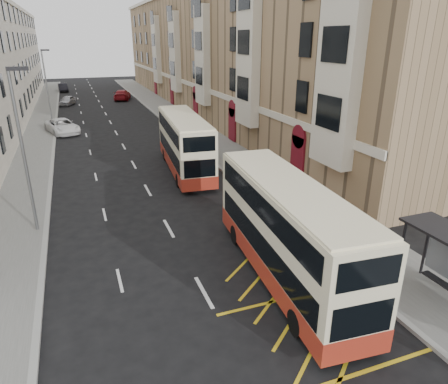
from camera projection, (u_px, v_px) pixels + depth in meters
name	position (u px, v px, depth m)	size (l,w,h in m)	color
ground	(244.00, 365.00, 12.18)	(200.00, 200.00, 0.00)	black
pavement_right	(200.00, 134.00, 40.96)	(4.00, 120.00, 0.15)	#60605C
pavement_left	(36.00, 148.00, 35.88)	(3.00, 120.00, 0.15)	#60605C
kerb_right	(181.00, 136.00, 40.30)	(0.25, 120.00, 0.15)	gray
kerb_left	(54.00, 146.00, 36.37)	(0.25, 120.00, 0.15)	gray
road_markings	(106.00, 115.00, 51.46)	(10.00, 110.00, 0.01)	silver
terrace_right	(214.00, 52.00, 53.94)	(10.75, 79.00, 15.25)	#9A7C59
guard_railing	(317.00, 229.00, 18.94)	(0.06, 6.56, 1.01)	red
street_lamp_near	(23.00, 144.00, 18.90)	(0.93, 0.18, 8.00)	slate
street_lamp_far	(47.00, 82.00, 45.08)	(0.93, 0.18, 8.00)	slate
double_decker_front	(287.00, 231.00, 15.94)	(3.16, 10.53, 4.14)	#F5E9BE
double_decker_rear	(184.00, 144.00, 29.13)	(3.24, 10.51, 4.13)	#F5E9BE
pedestrian_far	(367.00, 258.00, 15.95)	(1.11, 0.46, 1.89)	black
white_van	(62.00, 126.00, 41.34)	(2.49, 5.40, 1.50)	white
car_silver	(67.00, 101.00, 58.68)	(1.59, 3.96, 1.35)	#ACAEB4
car_dark	(63.00, 88.00, 73.45)	(1.55, 4.44, 1.46)	black
car_red	(122.00, 95.00, 63.78)	(2.22, 5.46, 1.58)	maroon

